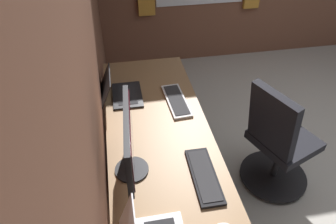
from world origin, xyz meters
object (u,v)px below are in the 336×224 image
(keyboard_spare, at_px, (176,101))
(monitor_primary, at_px, (129,141))
(office_chair, at_px, (277,144))
(drawer_pedestal, at_px, (161,194))
(keyboard_main, at_px, (204,176))
(laptop_left, at_px, (119,91))

(keyboard_spare, bearing_deg, monitor_primary, 147.38)
(keyboard_spare, height_order, office_chair, office_chair)
(drawer_pedestal, relative_size, office_chair, 0.72)
(keyboard_main, distance_m, office_chair, 0.88)
(laptop_left, xyz_separation_m, keyboard_main, (-0.88, -0.44, -0.04))
(monitor_primary, relative_size, laptop_left, 1.68)
(office_chair, bearing_deg, laptop_left, 68.29)
(keyboard_spare, bearing_deg, office_chair, -113.40)
(monitor_primary, relative_size, keyboard_main, 1.36)
(laptop_left, bearing_deg, drawer_pedestal, -162.60)
(drawer_pedestal, relative_size, monitor_primary, 1.22)
(monitor_primary, distance_m, keyboard_main, 0.48)
(laptop_left, height_order, keyboard_main, laptop_left)
(monitor_primary, distance_m, office_chair, 1.27)
(monitor_primary, bearing_deg, keyboard_main, -107.19)
(keyboard_spare, bearing_deg, keyboard_main, -179.01)
(laptop_left, xyz_separation_m, office_chair, (-0.46, -1.15, -0.32))
(monitor_primary, bearing_deg, drawer_pedestal, -66.45)
(keyboard_main, height_order, office_chair, office_chair)
(monitor_primary, height_order, keyboard_main, monitor_primary)
(office_chair, bearing_deg, monitor_primary, 104.68)
(drawer_pedestal, xyz_separation_m, keyboard_main, (-0.20, -0.22, 0.39))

